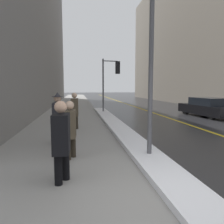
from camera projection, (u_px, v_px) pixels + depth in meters
name	position (u px, v px, depth m)	size (l,w,h in m)	color
ground_plane	(173.00, 201.00, 3.63)	(160.00, 160.00, 0.00)	#232326
sidewalk_slab	(72.00, 110.00, 18.04)	(4.00, 80.00, 0.01)	gray
road_centre_stripe	(142.00, 109.00, 18.97)	(0.16, 80.00, 0.00)	gold
snow_bank_curb	(116.00, 125.00, 10.38)	(0.85, 16.70, 0.15)	white
building_facade_right	(198.00, 31.00, 26.28)	(6.00, 36.00, 17.23)	gray
lamp_post	(152.00, 29.00, 5.40)	(0.28, 0.28, 5.63)	#515156
traffic_light_near	(112.00, 74.00, 15.85)	(1.31, 0.41, 3.92)	#515156
pedestrian_in_glasses	(61.00, 138.00, 4.22)	(0.33, 0.54, 1.62)	black
pedestrian_nearside	(70.00, 127.00, 5.69)	(0.31, 0.71, 1.53)	#2A241B
pedestrian_in_fedora	(58.00, 116.00, 7.20)	(0.37, 0.54, 1.72)	black
pedestrian_with_shoulder_bag	(75.00, 109.00, 9.66)	(0.33, 0.75, 1.65)	#2A241B
parked_car_black	(209.00, 107.00, 14.19)	(2.16, 4.47, 1.22)	black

